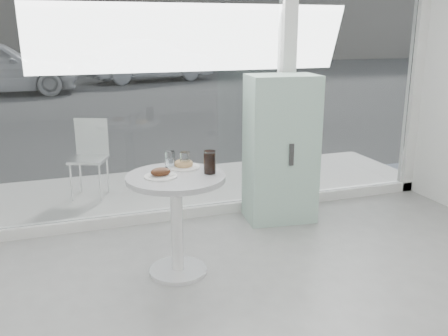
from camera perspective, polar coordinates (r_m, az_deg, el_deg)
name	(u,v)px	position (r m, az deg, el deg)	size (l,w,h in m)	color
storefront	(205,37)	(4.67, -2.15, 14.73)	(5.00, 0.14, 3.00)	white
main_table	(176,204)	(3.67, -5.47, -4.11)	(0.72, 0.72, 0.77)	white
patio_deck	(180,189)	(5.70, -5.06, -2.38)	(5.60, 1.60, 0.05)	silver
street	(90,83)	(17.60, -15.09, 9.39)	(40.00, 24.00, 0.00)	#333333
mint_cabinet	(281,149)	(4.72, 6.50, 2.15)	(0.68, 0.50, 1.38)	#9CC7B2
patio_chair	(90,153)	(5.48, -15.08, 1.71)	(0.46, 0.46, 0.82)	white
car_silver	(149,60)	(17.57, -8.57, 12.06)	(1.49, 4.28, 1.41)	#A8ABB0
plate_fritter	(161,174)	(3.56, -7.20, -0.63)	(0.24, 0.24, 0.07)	white
plate_donut	(184,165)	(3.79, -4.64, 0.33)	(0.25, 0.25, 0.06)	white
water_tumbler_a	(170,160)	(3.80, -6.20, 0.88)	(0.08, 0.08, 0.13)	white
water_tumbler_b	(185,161)	(3.76, -4.48, 0.77)	(0.08, 0.08, 0.12)	white
cola_glass	(210,163)	(3.62, -1.64, 0.63)	(0.09, 0.09, 0.17)	white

